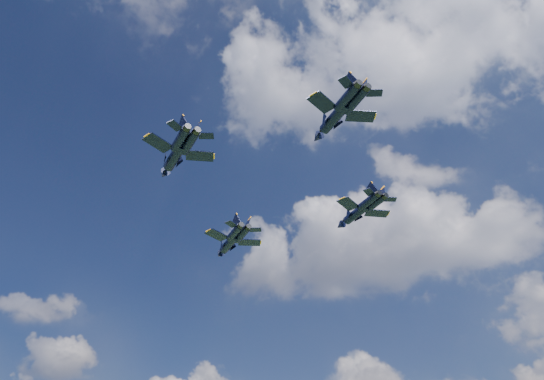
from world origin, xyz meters
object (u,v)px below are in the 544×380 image
(jet_right, at_px, (355,214))
(jet_slot, at_px, (333,119))
(jet_lead, at_px, (229,244))
(jet_left, at_px, (174,158))

(jet_right, relative_size, jet_slot, 1.06)
(jet_slot, bearing_deg, jet_lead, 91.47)
(jet_right, bearing_deg, jet_lead, 134.80)
(jet_left, distance_m, jet_slot, 28.19)
(jet_lead, xyz_separation_m, jet_right, (26.41, 3.05, 2.76))
(jet_right, bearing_deg, jet_slot, -133.37)
(jet_left, height_order, jet_right, jet_left)
(jet_left, xyz_separation_m, jet_slot, (28.18, 0.47, -0.47))
(jet_left, bearing_deg, jet_right, 0.53)
(jet_right, height_order, jet_slot, jet_right)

